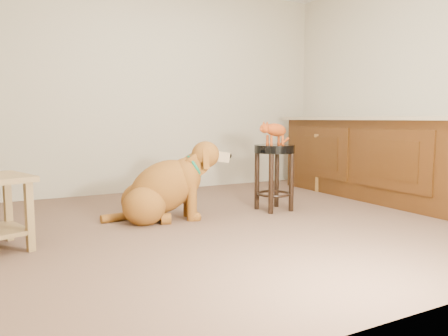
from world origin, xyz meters
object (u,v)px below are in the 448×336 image
golden_retriever (164,189)px  tabby_kitten (274,131)px  wood_stool (336,162)px  padded_stool (274,164)px

golden_retriever → tabby_kitten: size_ratio=2.82×
golden_retriever → tabby_kitten: 1.23m
wood_stool → golden_retriever: wood_stool is taller
padded_stool → golden_retriever: (-1.12, 0.12, -0.18)m
wood_stool → tabby_kitten: bearing=-157.4°
tabby_kitten → padded_stool: bearing=-5.7°
padded_stool → wood_stool: bearing=22.8°
padded_stool → tabby_kitten: 0.33m
padded_stool → golden_retriever: 1.14m
wood_stool → tabby_kitten: 1.50m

